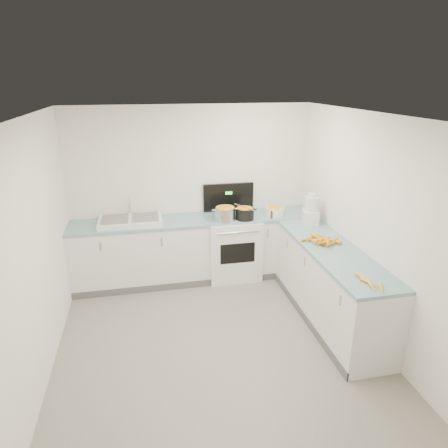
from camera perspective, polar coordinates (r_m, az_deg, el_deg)
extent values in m
cube|color=white|center=(5.90, -4.06, -3.72)|extent=(3.50, 0.60, 0.90)
cube|color=#7EABB3|center=(5.73, -4.17, 0.58)|extent=(3.50, 0.62, 0.04)
cube|color=white|center=(5.09, 14.84, -8.49)|extent=(0.60, 2.20, 0.90)
cube|color=#7EABB3|center=(4.89, 15.33, -3.64)|extent=(0.62, 2.20, 0.04)
cube|color=white|center=(5.97, 1.22, -3.39)|extent=(0.76, 0.65, 0.90)
cube|color=black|center=(6.01, 0.63, 3.87)|extent=(0.76, 0.05, 0.42)
cube|color=white|center=(5.67, -13.23, 0.47)|extent=(0.86, 0.52, 0.07)
cube|color=slate|center=(5.67, -15.32, 0.69)|extent=(0.36, 0.42, 0.01)
cube|color=slate|center=(5.65, -11.19, 0.98)|extent=(0.36, 0.42, 0.01)
cylinder|color=silver|center=(5.83, -13.32, 2.62)|extent=(0.03, 0.03, 0.24)
cylinder|color=silver|center=(5.60, 0.16, 1.34)|extent=(0.36, 0.36, 0.21)
cylinder|color=black|center=(5.67, 2.99, 1.40)|extent=(0.27, 0.27, 0.18)
cylinder|color=#AD7A47|center=(5.64, 3.01, 2.38)|extent=(0.22, 0.39, 0.02)
cylinder|color=white|center=(5.86, 7.28, 1.80)|extent=(0.33, 0.33, 0.13)
cylinder|color=#593319|center=(5.74, 6.82, 1.25)|extent=(0.04, 0.04, 0.09)
cylinder|color=#E5B266|center=(5.82, 7.58, 1.47)|extent=(0.05, 0.05, 0.09)
cube|color=white|center=(5.63, 12.24, 1.02)|extent=(0.26, 0.30, 0.18)
cylinder|color=silver|center=(5.57, 12.38, 2.86)|extent=(0.20, 0.20, 0.20)
cylinder|color=white|center=(5.54, 12.47, 4.05)|extent=(0.11, 0.11, 0.05)
cone|color=orange|center=(5.07, 13.83, -2.11)|extent=(0.12, 0.16, 0.05)
cone|color=orange|center=(5.16, 13.95, -1.72)|extent=(0.12, 0.19, 0.04)
cone|color=orange|center=(5.07, 15.14, -2.23)|extent=(0.20, 0.05, 0.04)
cone|color=orange|center=(4.98, 13.35, -2.42)|extent=(0.06, 0.18, 0.05)
cone|color=orange|center=(5.04, 12.00, -2.13)|extent=(0.22, 0.07, 0.04)
cone|color=orange|center=(4.96, 15.11, -2.68)|extent=(0.17, 0.10, 0.05)
cone|color=orange|center=(5.05, 15.46, -2.33)|extent=(0.15, 0.20, 0.05)
cone|color=orange|center=(5.16, 13.80, -1.71)|extent=(0.19, 0.18, 0.04)
cone|color=orange|center=(5.07, 12.43, -1.96)|extent=(0.19, 0.13, 0.05)
cone|color=orange|center=(4.95, 13.91, -2.64)|extent=(0.12, 0.17, 0.05)
cone|color=orange|center=(4.95, 14.38, -2.43)|extent=(0.09, 0.22, 0.05)
cone|color=orange|center=(4.98, 13.79, -2.07)|extent=(0.17, 0.18, 0.05)
cone|color=orange|center=(4.87, 14.59, -2.57)|extent=(0.13, 0.22, 0.05)
cone|color=orange|center=(5.01, 15.51, -2.35)|extent=(0.17, 0.18, 0.04)
cone|color=orange|center=(4.95, 12.50, -2.24)|extent=(0.11, 0.17, 0.05)
cone|color=orange|center=(5.01, 13.00, -1.74)|extent=(0.09, 0.19, 0.05)
cone|color=orange|center=(5.06, 13.51, -1.90)|extent=(0.08, 0.20, 0.05)
cone|color=orange|center=(4.88, 14.02, -2.57)|extent=(0.18, 0.08, 0.05)
cone|color=yellow|center=(4.11, 21.52, -8.49)|extent=(0.11, 0.18, 0.04)
cone|color=yellow|center=(4.12, 20.32, -8.24)|extent=(0.08, 0.20, 0.04)
cone|color=yellow|center=(4.17, 20.01, -7.86)|extent=(0.10, 0.20, 0.04)
cone|color=yellow|center=(4.21, 19.63, -7.49)|extent=(0.06, 0.19, 0.04)
cone|color=yellow|center=(4.25, 19.03, -7.17)|extent=(0.05, 0.18, 0.04)
cube|color=tan|center=(5.64, -14.53, 0.67)|extent=(0.05, 0.02, 0.00)
cube|color=tan|center=(5.67, -16.09, 0.68)|extent=(0.03, 0.03, 0.00)
cube|color=tan|center=(5.64, -16.01, 0.60)|extent=(0.01, 0.04, 0.00)
cube|color=tan|center=(5.59, -14.68, 0.53)|extent=(0.02, 0.03, 0.00)
cube|color=tan|center=(5.57, -15.80, 0.31)|extent=(0.01, 0.05, 0.00)
cube|color=tan|center=(5.62, -16.31, 0.46)|extent=(0.05, 0.02, 0.00)
cube|color=tan|center=(5.72, -15.84, 0.88)|extent=(0.02, 0.04, 0.00)
cube|color=tan|center=(5.55, -15.23, 0.33)|extent=(0.02, 0.03, 0.00)
cube|color=tan|center=(5.75, -16.37, 0.87)|extent=(0.05, 0.02, 0.00)
cube|color=tan|center=(5.62, -15.10, 0.59)|extent=(0.04, 0.05, 0.00)
cube|color=tan|center=(5.60, -15.49, 0.52)|extent=(0.01, 0.03, 0.00)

